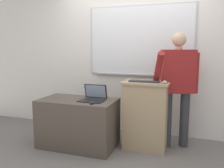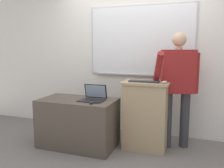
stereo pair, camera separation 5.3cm
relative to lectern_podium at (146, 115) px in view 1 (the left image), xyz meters
name	(u,v)px [view 1 (the left image)]	position (x,y,z in m)	size (l,w,h in m)	color
ground_plane	(112,160)	(-0.33, -0.53, -0.49)	(30.00, 30.00, 0.00)	slate
back_wall	(135,48)	(-0.33, 0.68, 0.94)	(6.40, 0.17, 2.84)	silver
lectern_podium	(146,115)	(0.00, 0.00, 0.00)	(0.64, 0.44, 0.97)	tan
side_desk	(78,123)	(-0.94, -0.25, -0.14)	(1.10, 0.61, 0.70)	#4C4238
person_presenter	(177,82)	(0.40, 0.19, 0.47)	(0.63, 0.65, 1.64)	#333338
laptop	(94,96)	(-0.71, -0.20, 0.27)	(0.34, 0.30, 0.21)	black
wireless_keyboard	(144,81)	(-0.02, -0.06, 0.49)	(0.41, 0.15, 0.02)	#2D2D30
computer_mouse_by_laptop	(92,103)	(-0.63, -0.44, 0.23)	(0.06, 0.10, 0.03)	black
computer_mouse_by_keyboard	(165,82)	(0.25, -0.07, 0.50)	(0.06, 0.10, 0.03)	silver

